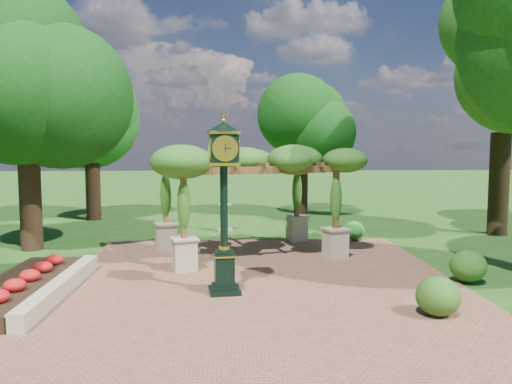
{
  "coord_description": "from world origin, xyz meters",
  "views": [
    {
      "loc": [
        -0.68,
        -10.95,
        3.43
      ],
      "look_at": [
        0.0,
        2.5,
        2.2
      ],
      "focal_mm": 35.0,
      "sensor_mm": 36.0,
      "label": 1
    }
  ],
  "objects": [
    {
      "name": "ground",
      "position": [
        0.0,
        0.0,
        0.0
      ],
      "size": [
        120.0,
        120.0,
        0.0
      ],
      "primitive_type": "plane",
      "color": "#1E4714",
      "rests_on": "ground"
    },
    {
      "name": "brick_plaza",
      "position": [
        0.0,
        1.0,
        0.02
      ],
      "size": [
        10.0,
        12.0,
        0.04
      ],
      "primitive_type": "cube",
      "color": "brown",
      "rests_on": "ground"
    },
    {
      "name": "border_wall",
      "position": [
        -4.6,
        0.5,
        0.2
      ],
      "size": [
        0.35,
        5.0,
        0.4
      ],
      "primitive_type": "cube",
      "color": "#C6B793",
      "rests_on": "ground"
    },
    {
      "name": "flower_bed",
      "position": [
        -5.5,
        0.5,
        0.18
      ],
      "size": [
        1.5,
        5.0,
        0.36
      ],
      "primitive_type": "cube",
      "color": "red",
      "rests_on": "ground"
    },
    {
      "name": "pedestal_clock",
      "position": [
        -0.84,
        0.42,
        2.41
      ],
      "size": [
        0.88,
        0.88,
        4.03
      ],
      "rotation": [
        0.0,
        0.0,
        0.12
      ],
      "color": "black",
      "rests_on": "brick_plaza"
    },
    {
      "name": "pergola",
      "position": [
        -0.14,
        4.7,
        2.82
      ],
      "size": [
        6.22,
        4.86,
        3.44
      ],
      "rotation": [
        0.0,
        0.0,
        0.3
      ],
      "color": "#BAAF8A",
      "rests_on": "brick_plaza"
    },
    {
      "name": "sundial",
      "position": [
        -0.94,
        9.14,
        0.49
      ],
      "size": [
        0.67,
        0.67,
        1.11
      ],
      "rotation": [
        0.0,
        0.0,
        0.1
      ],
      "color": "gray",
      "rests_on": "ground"
    },
    {
      "name": "shrub_front",
      "position": [
        3.47,
        -1.37,
        0.44
      ],
      "size": [
        0.92,
        0.92,
        0.79
      ],
      "primitive_type": "ellipsoid",
      "rotation": [
        0.0,
        0.0,
        0.04
      ],
      "color": "#295719",
      "rests_on": "brick_plaza"
    },
    {
      "name": "shrub_mid",
      "position": [
        5.27,
        1.06,
        0.44
      ],
      "size": [
        0.91,
        0.91,
        0.81
      ],
      "primitive_type": "ellipsoid",
      "rotation": [
        0.0,
        0.0,
        0.01
      ],
      "color": "#265618",
      "rests_on": "brick_plaza"
    },
    {
      "name": "shrub_back",
      "position": [
        3.77,
        6.73,
        0.39
      ],
      "size": [
        0.95,
        0.95,
        0.7
      ],
      "primitive_type": "ellipsoid",
      "rotation": [
        0.0,
        0.0,
        0.25
      ],
      "color": "#266A1E",
      "rests_on": "brick_plaza"
    },
    {
      "name": "tree_west_near",
      "position": [
        -7.32,
        5.8,
        5.8
      ],
      "size": [
        4.96,
        4.96,
        8.44
      ],
      "color": "#372216",
      "rests_on": "ground"
    },
    {
      "name": "tree_west_far",
      "position": [
        -7.13,
        12.64,
        5.29
      ],
      "size": [
        4.42,
        4.42,
        7.71
      ],
      "color": "black",
      "rests_on": "ground"
    },
    {
      "name": "tree_north",
      "position": [
        2.91,
        14.21,
        4.84
      ],
      "size": [
        3.69,
        3.69,
        7.08
      ],
      "color": "black",
      "rests_on": "ground"
    },
    {
      "name": "tree_east_far",
      "position": [
        9.69,
        7.78,
        7.01
      ],
      "size": [
        4.35,
        4.35,
        10.24
      ],
      "color": "black",
      "rests_on": "ground"
    }
  ]
}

